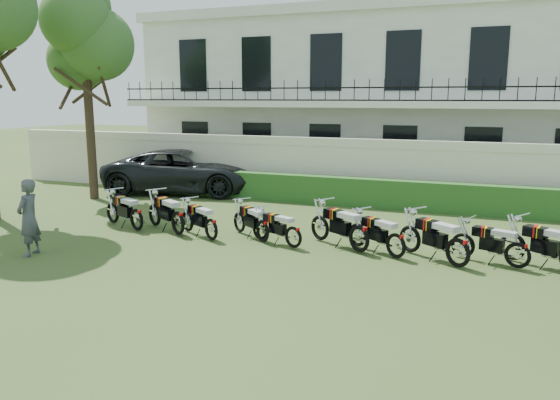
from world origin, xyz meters
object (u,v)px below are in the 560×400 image
Objects in this scene: motorcycle_4 at (293,232)px; suv at (184,171)px; motorcycle_3 at (263,226)px; inspector at (29,218)px; motorcycle_0 at (136,214)px; motorcycle_6 at (396,240)px; motorcycle_7 at (458,245)px; motorcycle_1 at (178,217)px; tree_west_near at (85,36)px; motorcycle_5 at (359,232)px; motorcycle_2 at (211,224)px; motorcycle_8 at (518,249)px.

suv is (-6.88, 6.12, 0.42)m from motorcycle_4.
motorcycle_4 is (0.94, -0.24, -0.02)m from motorcycle_3.
inspector is at bearing 138.20° from motorcycle_4.
motorcycle_6 is (7.32, -0.02, -0.02)m from motorcycle_0.
motorcycle_6 is at bearing 116.68° from motorcycle_7.
motorcycle_1 is (1.37, -0.01, 0.02)m from motorcycle_0.
tree_west_near reaches higher than motorcycle_3.
motorcycle_5 is (5.03, 0.15, 0.01)m from motorcycle_1.
motorcycle_3 is at bearing 111.01° from inspector.
inspector is (-3.43, -2.75, 0.47)m from motorcycle_2.
inspector is (-5.71, -2.85, 0.49)m from motorcycle_4.
tree_west_near reaches higher than inspector.
motorcycle_3 reaches higher than motorcycle_4.
motorcycle_3 is (3.82, 0.18, -0.04)m from motorcycle_0.
tree_west_near is at bearing 103.40° from motorcycle_5.
motorcycle_1 is 3.40m from motorcycle_4.
suv is at bearing 89.74° from motorcycle_6.
motorcycle_8 is 11.35m from inspector.
suv is at bearing 42.06° from motorcycle_0.
motorcycle_3 is 0.94× the size of motorcycle_6.
motorcycle_7 is at bearing -59.48° from motorcycle_3.
tree_west_near reaches higher than motorcycle_0.
motorcycle_5 is 0.30× the size of suv.
tree_west_near is 14.83m from motorcycle_7.
motorcycle_2 reaches higher than motorcycle_3.
motorcycle_8 is at bearing -54.65° from motorcycle_3.
suv is (-12.08, 5.87, 0.39)m from motorcycle_8.
suv reaches higher than motorcycle_3.
tree_west_near is 6.08m from suv.
inspector is at bearing 141.84° from motorcycle_6.
motorcycle_8 is (1.24, 0.42, -0.06)m from motorcycle_7.
motorcycle_3 is at bearing -148.62° from suv.
motorcycle_0 is 6.40m from motorcycle_5.
motorcycle_2 is at bearing 124.85° from motorcycle_7.
motorcycle_1 is 1.05× the size of motorcycle_8.
tree_west_near is at bearing 89.82° from motorcycle_4.
motorcycle_7 is at bearing -67.87° from motorcycle_5.
motorcycle_8 reaches higher than motorcycle_3.
tree_west_near is at bearing 109.06° from motorcycle_7.
suv reaches higher than motorcycle_5.
inspector reaches higher than motorcycle_0.
suv is at bearing 86.48° from motorcycle_5.
motorcycle_6 is at bearing 115.14° from motorcycle_8.
motorcycle_3 is at bearing 120.51° from motorcycle_5.
motorcycle_8 is 0.95× the size of inspector.
motorcycle_1 is 7.36m from motorcycle_7.
motorcycle_5 is at bearing 116.31° from motorcycle_7.
motorcycle_4 is at bearing -145.54° from suv.
motorcycle_2 is 6.24m from motorcycle_7.
tree_west_near reaches higher than motorcycle_7.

